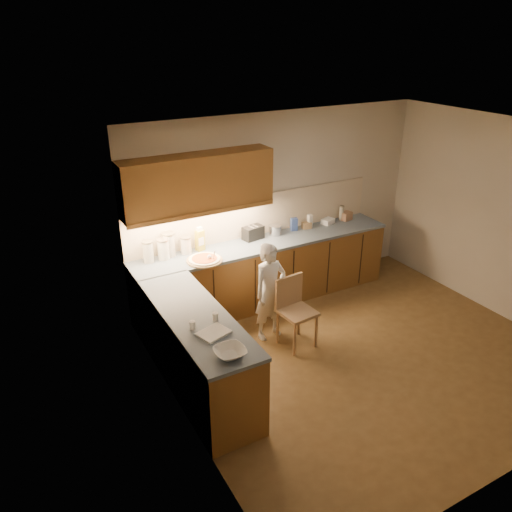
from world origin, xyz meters
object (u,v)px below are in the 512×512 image
pizza_on_board (205,260)px  toaster (253,233)px  child (270,292)px  oil_jug (200,240)px  wooden_chair (294,307)px

pizza_on_board → toaster: size_ratio=1.46×
child → oil_jug: 1.18m
child → oil_jug: (-0.50, 0.97, 0.44)m
wooden_chair → oil_jug: bearing=112.9°
child → wooden_chair: bearing=-65.5°
pizza_on_board → toaster: 0.94m
pizza_on_board → wooden_chair: 1.26m
child → toaster: child is taller
child → toaster: 1.08m
wooden_chair → toaster: (0.11, 1.24, 0.50)m
wooden_chair → oil_jug: 1.52m
oil_jug → wooden_chair: bearing=-61.6°
pizza_on_board → child: 0.92m
child → toaster: (0.29, 0.97, 0.38)m
toaster → oil_jug: bearing=169.4°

